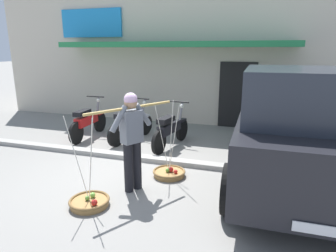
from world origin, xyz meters
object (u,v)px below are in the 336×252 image
object	(u,v)px
motorcycle_nearest_shop	(88,122)
motorcycle_third_in_row	(171,130)
fruit_basket_left_side	(169,172)
fruit_basket_right_side	(90,201)
motorcycle_second_in_row	(131,124)
parked_truck	(297,129)
fruit_vendor	(132,136)

from	to	relation	value
motorcycle_nearest_shop	motorcycle_third_in_row	world-z (taller)	same
fruit_basket_left_side	fruit_basket_right_side	size ratio (longest dim) A/B	1.00
motorcycle_nearest_shop	motorcycle_second_in_row	world-z (taller)	same
motorcycle_second_in_row	motorcycle_third_in_row	size ratio (longest dim) A/B	0.99
fruit_basket_left_side	motorcycle_second_in_row	bearing A→B (deg)	131.29
fruit_basket_right_side	parked_truck	xyz separation A→B (m)	(3.06, 1.77, 0.96)
fruit_basket_right_side	motorcycle_second_in_row	bearing A→B (deg)	103.41
fruit_vendor	motorcycle_third_in_row	world-z (taller)	fruit_vendor
fruit_vendor	motorcycle_third_in_row	size ratio (longest dim) A/B	0.94
fruit_vendor	parked_truck	world-z (taller)	parked_truck
motorcycle_second_in_row	parked_truck	distance (m)	4.19
fruit_vendor	motorcycle_second_in_row	bearing A→B (deg)	115.13
fruit_vendor	fruit_basket_right_side	size ratio (longest dim) A/B	1.17
fruit_vendor	motorcycle_second_in_row	size ratio (longest dim) A/B	0.95
fruit_basket_left_side	motorcycle_third_in_row	size ratio (longest dim) A/B	0.80
motorcycle_third_in_row	fruit_vendor	bearing A→B (deg)	-88.85
fruit_basket_right_side	motorcycle_nearest_shop	xyz separation A→B (m)	(-2.01, 3.20, 0.38)
fruit_basket_right_side	motorcycle_third_in_row	xyz separation A→B (m)	(0.38, 3.10, 0.38)
fruit_vendor	motorcycle_nearest_shop	size ratio (longest dim) A/B	0.93
fruit_basket_left_side	parked_truck	size ratio (longest dim) A/B	0.31
fruit_vendor	motorcycle_third_in_row	xyz separation A→B (m)	(-0.05, 2.38, -0.52)
fruit_basket_left_side	motorcycle_second_in_row	size ratio (longest dim) A/B	0.81
fruit_vendor	motorcycle_third_in_row	distance (m)	2.44
motorcycle_nearest_shop	parked_truck	world-z (taller)	parked_truck
fruit_basket_left_side	fruit_basket_right_side	world-z (taller)	same
fruit_basket_right_side	parked_truck	distance (m)	3.66
fruit_basket_left_side	fruit_basket_right_side	xyz separation A→B (m)	(-0.85, -1.43, -0.00)
fruit_basket_right_side	parked_truck	world-z (taller)	parked_truck
fruit_basket_right_side	motorcycle_third_in_row	world-z (taller)	fruit_basket_right_side
motorcycle_second_in_row	fruit_basket_left_side	bearing A→B (deg)	-48.71
parked_truck	motorcycle_nearest_shop	bearing A→B (deg)	164.20
motorcycle_second_in_row	parked_truck	size ratio (longest dim) A/B	0.38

